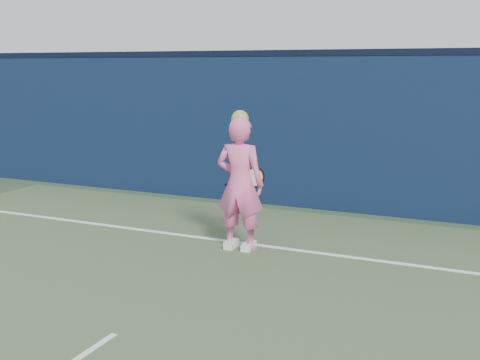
% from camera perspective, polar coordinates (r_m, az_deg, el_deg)
% --- Properties ---
extents(backstop_wall, '(24.00, 0.40, 2.50)m').
position_cam_1_polar(backstop_wall, '(10.11, 6.54, 4.49)').
color(backstop_wall, '#0C1B37').
rests_on(backstop_wall, ground).
extents(wall_cap, '(24.00, 0.42, 0.10)m').
position_cam_1_polar(wall_cap, '(10.05, 6.70, 11.88)').
color(wall_cap, black).
rests_on(wall_cap, backstop_wall).
extents(player, '(0.65, 0.45, 1.80)m').
position_cam_1_polar(player, '(7.66, 0.00, -0.34)').
color(player, pink).
rests_on(player, ground).
extents(racket, '(0.51, 0.28, 0.30)m').
position_cam_1_polar(racket, '(8.12, 1.17, 0.21)').
color(racket, black).
rests_on(racket, ground).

